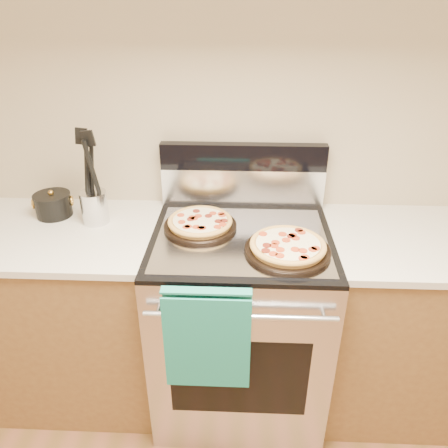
{
  "coord_description": "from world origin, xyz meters",
  "views": [
    {
      "loc": [
        -0.0,
        0.06,
        1.83
      ],
      "look_at": [
        -0.07,
        1.55,
        1.03
      ],
      "focal_mm": 35.0,
      "sensor_mm": 36.0,
      "label": 1
    }
  ],
  "objects_px": {
    "range_body": "(240,322)",
    "utensil_crock": "(95,207)",
    "saucepan": "(53,206)",
    "pepperoni_pizza_back": "(200,223)",
    "pepperoni_pizza_front": "(288,247)"
  },
  "relations": [
    {
      "from": "range_body",
      "to": "saucepan",
      "type": "xyz_separation_m",
      "value": [
        -0.87,
        0.17,
        0.51
      ]
    },
    {
      "from": "pepperoni_pizza_back",
      "to": "saucepan",
      "type": "relative_size",
      "value": 1.94
    },
    {
      "from": "pepperoni_pizza_back",
      "to": "utensil_crock",
      "type": "bearing_deg",
      "value": 172.72
    },
    {
      "from": "utensil_crock",
      "to": "pepperoni_pizza_back",
      "type": "bearing_deg",
      "value": -7.28
    },
    {
      "from": "pepperoni_pizza_back",
      "to": "saucepan",
      "type": "distance_m",
      "value": 0.7
    },
    {
      "from": "range_body",
      "to": "utensil_crock",
      "type": "relative_size",
      "value": 6.16
    },
    {
      "from": "pepperoni_pizza_back",
      "to": "saucepan",
      "type": "bearing_deg",
      "value": 170.45
    },
    {
      "from": "pepperoni_pizza_front",
      "to": "saucepan",
      "type": "xyz_separation_m",
      "value": [
        -1.05,
        0.3,
        0.01
      ]
    },
    {
      "from": "range_body",
      "to": "pepperoni_pizza_front",
      "type": "xyz_separation_m",
      "value": [
        0.18,
        -0.13,
        0.5
      ]
    },
    {
      "from": "pepperoni_pizza_front",
      "to": "saucepan",
      "type": "bearing_deg",
      "value": 163.92
    },
    {
      "from": "pepperoni_pizza_back",
      "to": "range_body",
      "type": "bearing_deg",
      "value": -17.3
    },
    {
      "from": "pepperoni_pizza_back",
      "to": "pepperoni_pizza_front",
      "type": "xyz_separation_m",
      "value": [
        0.36,
        -0.19,
        0.0
      ]
    },
    {
      "from": "pepperoni_pizza_front",
      "to": "utensil_crock",
      "type": "bearing_deg",
      "value": 163.53
    },
    {
      "from": "saucepan",
      "to": "range_body",
      "type": "bearing_deg",
      "value": -11.2
    },
    {
      "from": "saucepan",
      "to": "pepperoni_pizza_back",
      "type": "bearing_deg",
      "value": -9.55
    }
  ]
}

